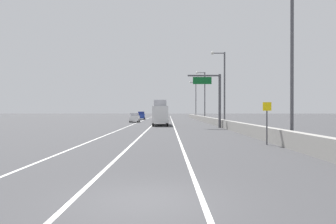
{
  "coord_description": "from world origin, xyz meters",
  "views": [
    {
      "loc": [
        0.58,
        -7.97,
        2.42
      ],
      "look_at": [
        0.69,
        49.06,
        2.12
      ],
      "focal_mm": 31.97,
      "sensor_mm": 36.0,
      "label": 1
    }
  ],
  "objects_px": {
    "overhead_sign_gantry": "(214,94)",
    "car_gray_3": "(165,115)",
    "lamp_post_right_fourth": "(195,98)",
    "car_red_0": "(163,116)",
    "lamp_post_right_second": "(222,84)",
    "car_white_1": "(134,118)",
    "speed_advisory_sign": "(266,120)",
    "lamp_post_right_near": "(288,56)",
    "car_blue_2": "(141,116)",
    "box_truck": "(160,113)",
    "lamp_post_right_third": "(203,93)"
  },
  "relations": [
    {
      "from": "lamp_post_right_near",
      "to": "car_blue_2",
      "type": "bearing_deg",
      "value": 105.05
    },
    {
      "from": "speed_advisory_sign",
      "to": "lamp_post_right_near",
      "type": "xyz_separation_m",
      "value": [
        1.65,
        0.33,
        4.58
      ]
    },
    {
      "from": "car_white_1",
      "to": "car_blue_2",
      "type": "height_order",
      "value": "car_blue_2"
    },
    {
      "from": "lamp_post_right_second",
      "to": "box_truck",
      "type": "height_order",
      "value": "lamp_post_right_second"
    },
    {
      "from": "lamp_post_right_near",
      "to": "overhead_sign_gantry",
      "type": "bearing_deg",
      "value": 95.84
    },
    {
      "from": "lamp_post_right_fourth",
      "to": "car_gray_3",
      "type": "height_order",
      "value": "lamp_post_right_fourth"
    },
    {
      "from": "lamp_post_right_near",
      "to": "car_blue_2",
      "type": "distance_m",
      "value": 60.93
    },
    {
      "from": "overhead_sign_gantry",
      "to": "car_white_1",
      "type": "bearing_deg",
      "value": 123.96
    },
    {
      "from": "lamp_post_right_second",
      "to": "car_white_1",
      "type": "height_order",
      "value": "lamp_post_right_second"
    },
    {
      "from": "overhead_sign_gantry",
      "to": "car_blue_2",
      "type": "height_order",
      "value": "overhead_sign_gantry"
    },
    {
      "from": "lamp_post_right_third",
      "to": "lamp_post_right_fourth",
      "type": "height_order",
      "value": "same"
    },
    {
      "from": "box_truck",
      "to": "lamp_post_right_second",
      "type": "bearing_deg",
      "value": -27.09
    },
    {
      "from": "speed_advisory_sign",
      "to": "lamp_post_right_fourth",
      "type": "height_order",
      "value": "lamp_post_right_fourth"
    },
    {
      "from": "lamp_post_right_third",
      "to": "car_white_1",
      "type": "relative_size",
      "value": 2.32
    },
    {
      "from": "speed_advisory_sign",
      "to": "lamp_post_right_near",
      "type": "distance_m",
      "value": 4.88
    },
    {
      "from": "lamp_post_right_near",
      "to": "car_white_1",
      "type": "distance_m",
      "value": 43.59
    },
    {
      "from": "lamp_post_right_fourth",
      "to": "car_white_1",
      "type": "xyz_separation_m",
      "value": [
        -15.1,
        -28.86,
        -5.38
      ]
    },
    {
      "from": "lamp_post_right_fourth",
      "to": "box_truck",
      "type": "height_order",
      "value": "lamp_post_right_fourth"
    },
    {
      "from": "car_white_1",
      "to": "car_blue_2",
      "type": "relative_size",
      "value": 1.01
    },
    {
      "from": "lamp_post_right_near",
      "to": "car_gray_3",
      "type": "height_order",
      "value": "lamp_post_right_near"
    },
    {
      "from": "overhead_sign_gantry",
      "to": "car_red_0",
      "type": "height_order",
      "value": "overhead_sign_gantry"
    },
    {
      "from": "overhead_sign_gantry",
      "to": "car_white_1",
      "type": "relative_size",
      "value": 1.56
    },
    {
      "from": "lamp_post_right_fourth",
      "to": "car_gray_3",
      "type": "xyz_separation_m",
      "value": [
        -9.13,
        11.24,
        -5.32
      ]
    },
    {
      "from": "car_red_0",
      "to": "lamp_post_right_third",
      "type": "bearing_deg",
      "value": -38.66
    },
    {
      "from": "lamp_post_right_second",
      "to": "lamp_post_right_fourth",
      "type": "bearing_deg",
      "value": 89.93
    },
    {
      "from": "lamp_post_right_second",
      "to": "car_white_1",
      "type": "distance_m",
      "value": 23.56
    },
    {
      "from": "lamp_post_right_fourth",
      "to": "car_blue_2",
      "type": "relative_size",
      "value": 2.34
    },
    {
      "from": "lamp_post_right_second",
      "to": "box_truck",
      "type": "xyz_separation_m",
      "value": [
        -9.47,
        4.84,
        -4.42
      ]
    },
    {
      "from": "speed_advisory_sign",
      "to": "lamp_post_right_near",
      "type": "height_order",
      "value": "lamp_post_right_near"
    },
    {
      "from": "car_red_0",
      "to": "car_gray_3",
      "type": "bearing_deg",
      "value": 89.68
    },
    {
      "from": "lamp_post_right_near",
      "to": "lamp_post_right_fourth",
      "type": "bearing_deg",
      "value": 90.32
    },
    {
      "from": "lamp_post_right_near",
      "to": "car_blue_2",
      "type": "height_order",
      "value": "lamp_post_right_near"
    },
    {
      "from": "lamp_post_right_near",
      "to": "speed_advisory_sign",
      "type": "bearing_deg",
      "value": -168.58
    },
    {
      "from": "lamp_post_right_third",
      "to": "lamp_post_right_fourth",
      "type": "bearing_deg",
      "value": 89.65
    },
    {
      "from": "lamp_post_right_third",
      "to": "car_red_0",
      "type": "xyz_separation_m",
      "value": [
        -9.14,
        7.31,
        -5.28
      ]
    },
    {
      "from": "car_red_0",
      "to": "overhead_sign_gantry",
      "type": "bearing_deg",
      "value": -77.06
    },
    {
      "from": "speed_advisory_sign",
      "to": "lamp_post_right_third",
      "type": "height_order",
      "value": "lamp_post_right_third"
    },
    {
      "from": "lamp_post_right_third",
      "to": "lamp_post_right_near",
      "type": "bearing_deg",
      "value": -89.34
    },
    {
      "from": "car_blue_2",
      "to": "car_white_1",
      "type": "bearing_deg",
      "value": -89.15
    },
    {
      "from": "lamp_post_right_second",
      "to": "car_gray_3",
      "type": "distance_m",
      "value": 58.36
    },
    {
      "from": "overhead_sign_gantry",
      "to": "car_gray_3",
      "type": "distance_m",
      "value": 60.55
    },
    {
      "from": "speed_advisory_sign",
      "to": "lamp_post_right_third",
      "type": "distance_m",
      "value": 46.74
    },
    {
      "from": "lamp_post_right_near",
      "to": "lamp_post_right_second",
      "type": "relative_size",
      "value": 1.0
    },
    {
      "from": "speed_advisory_sign",
      "to": "car_red_0",
      "type": "xyz_separation_m",
      "value": [
        -8.02,
        53.81,
        -0.7
      ]
    },
    {
      "from": "speed_advisory_sign",
      "to": "car_gray_3",
      "type": "bearing_deg",
      "value": 95.56
    },
    {
      "from": "car_red_0",
      "to": "car_white_1",
      "type": "xyz_separation_m",
      "value": [
        -5.82,
        -13.09,
        -0.1
      ]
    },
    {
      "from": "car_red_0",
      "to": "lamp_post_right_near",
      "type": "bearing_deg",
      "value": -79.75
    },
    {
      "from": "car_white_1",
      "to": "box_truck",
      "type": "height_order",
      "value": "box_truck"
    },
    {
      "from": "lamp_post_right_second",
      "to": "lamp_post_right_fourth",
      "type": "distance_m",
      "value": 46.17
    },
    {
      "from": "lamp_post_right_fourth",
      "to": "car_red_0",
      "type": "relative_size",
      "value": 2.65
    }
  ]
}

